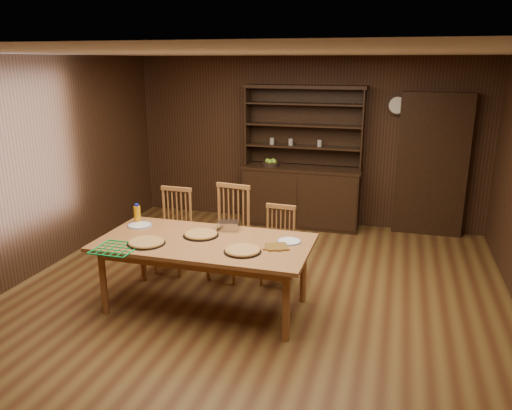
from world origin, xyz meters
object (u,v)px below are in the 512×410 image
(china_hutch, at_px, (301,189))
(dining_table, at_px, (205,247))
(chair_center, at_px, (230,228))
(chair_right, at_px, (278,242))
(chair_left, at_px, (174,227))
(juice_bottle, at_px, (137,214))

(china_hutch, relative_size, dining_table, 1.00)
(china_hutch, height_order, chair_center, china_hutch)
(china_hutch, distance_m, dining_table, 3.03)
(dining_table, relative_size, chair_right, 2.37)
(dining_table, distance_m, chair_center, 0.87)
(china_hutch, xyz_separation_m, chair_right, (0.15, -2.15, -0.11))
(chair_left, distance_m, chair_right, 1.32)
(chair_center, height_order, juice_bottle, chair_center)
(chair_center, distance_m, chair_right, 0.61)
(china_hutch, xyz_separation_m, dining_table, (-0.42, -3.00, 0.09))
(chair_center, bearing_deg, dining_table, -80.30)
(chair_left, relative_size, juice_bottle, 4.72)
(dining_table, bearing_deg, chair_right, 56.00)
(chair_right, bearing_deg, juice_bottle, -158.28)
(china_hutch, xyz_separation_m, juice_bottle, (-1.38, -2.65, 0.26))
(chair_left, distance_m, chair_center, 0.72)
(chair_right, xyz_separation_m, juice_bottle, (-1.53, -0.50, 0.37))
(chair_left, bearing_deg, chair_right, 1.65)
(dining_table, bearing_deg, juice_bottle, 160.00)
(china_hutch, distance_m, chair_right, 2.16)
(chair_center, bearing_deg, china_hutch, 85.99)
(chair_right, relative_size, juice_bottle, 4.18)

